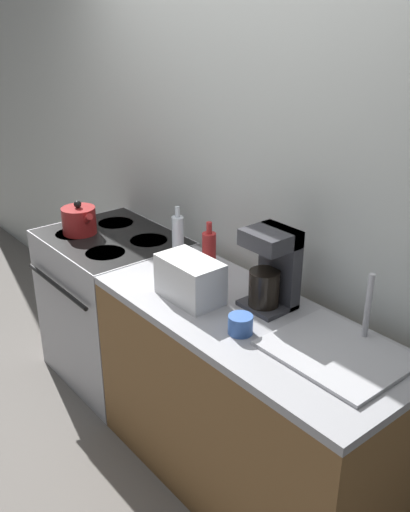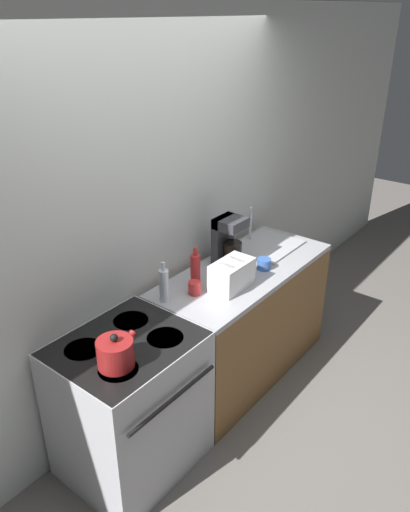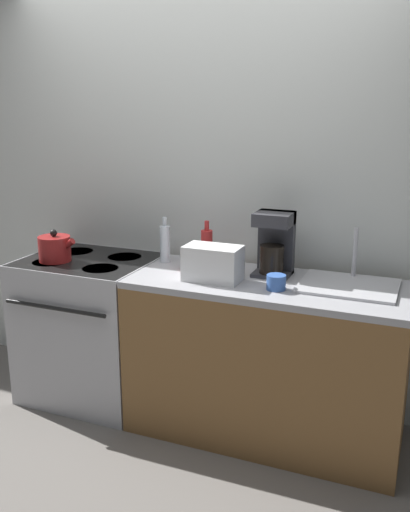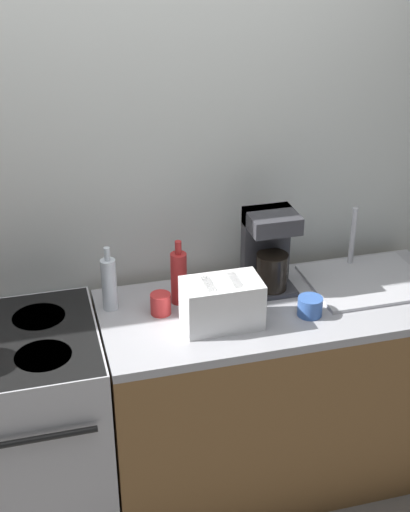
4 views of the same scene
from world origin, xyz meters
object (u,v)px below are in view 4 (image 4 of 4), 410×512
object	(u,v)px
stove	(7,432)
coffee_maker	(269,249)
bottle_red	(179,277)
cup_blue	(310,306)
bottle_clear	(109,283)
toaster	(222,303)
cup_red	(161,304)

from	to	relation	value
stove	coffee_maker	world-z (taller)	coffee_maker
bottle_red	cup_blue	bearing A→B (deg)	-25.99
bottle_clear	bottle_red	size ratio (longest dim) A/B	0.99
toaster	bottle_red	distance (m)	0.24
stove	coffee_maker	size ratio (longest dim) A/B	2.55
toaster	cup_blue	world-z (taller)	toaster
coffee_maker	cup_blue	distance (m)	0.30
stove	cup_blue	world-z (taller)	cup_blue
bottle_red	bottle_clear	bearing A→B (deg)	175.12
cup_blue	bottle_clear	bearing A→B (deg)	161.26
toaster	cup_red	size ratio (longest dim) A/B	3.48
stove	cup_red	world-z (taller)	cup_red
cup_blue	bottle_red	bearing A→B (deg)	154.01
stove	bottle_red	distance (m)	0.93
cup_red	toaster	bearing A→B (deg)	-33.52
cup_blue	cup_red	distance (m)	0.59
bottle_red	cup_blue	world-z (taller)	bottle_red
coffee_maker	cup_blue	world-z (taller)	coffee_maker
stove	toaster	world-z (taller)	toaster
coffee_maker	cup_red	xyz separation A→B (m)	(-0.48, -0.09, -0.14)
stove	coffee_maker	distance (m)	1.29
toaster	bottle_red	xyz separation A→B (m)	(-0.12, 0.21, 0.02)
bottle_clear	stove	bearing A→B (deg)	-164.48
cup_blue	cup_red	world-z (taller)	cup_red
coffee_maker	bottle_clear	bearing A→B (deg)	179.99
bottle_clear	cup_blue	size ratio (longest dim) A/B	2.75
toaster	cup_blue	bearing A→B (deg)	-4.01
bottle_red	cup_blue	distance (m)	0.53
bottle_clear	cup_red	bearing A→B (deg)	-25.93
coffee_maker	bottle_red	size ratio (longest dim) A/B	1.28
stove	bottle_clear	xyz separation A→B (m)	(0.46, 0.13, 0.55)
bottle_clear	cup_blue	world-z (taller)	bottle_clear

